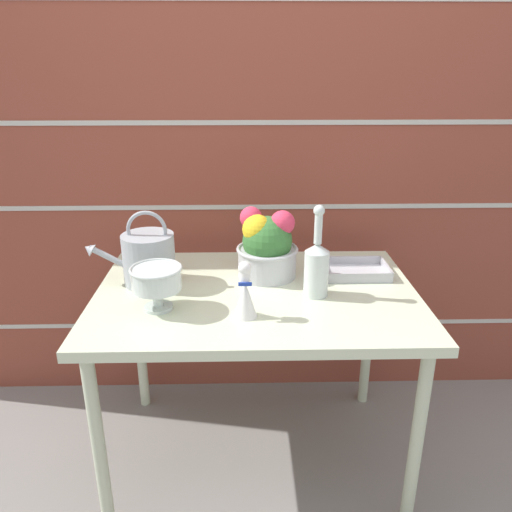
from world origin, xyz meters
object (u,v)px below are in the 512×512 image
at_px(flower_planter, 267,246).
at_px(figurine_vase, 245,295).
at_px(crystal_pedestal_bowl, 157,280).
at_px(glass_decanter, 317,266).
at_px(watering_can, 148,258).
at_px(wire_tray, 354,271).

relative_size(flower_planter, figurine_vase, 1.40).
bearing_deg(crystal_pedestal_bowl, glass_decanter, 10.03).
distance_m(watering_can, figurine_vase, 0.45).
relative_size(crystal_pedestal_bowl, flower_planter, 0.65).
height_order(watering_can, flower_planter, watering_can).
bearing_deg(figurine_vase, wire_tray, 38.54).
xyz_separation_m(crystal_pedestal_bowl, figurine_vase, (0.29, -0.06, -0.03)).
height_order(flower_planter, glass_decanter, glass_decanter).
relative_size(flower_planter, wire_tray, 1.04).
height_order(glass_decanter, wire_tray, glass_decanter).
distance_m(crystal_pedestal_bowl, glass_decanter, 0.55).
bearing_deg(wire_tray, crystal_pedestal_bowl, -158.65).
relative_size(glass_decanter, figurine_vase, 1.73).
bearing_deg(wire_tray, glass_decanter, -133.82).
bearing_deg(flower_planter, wire_tray, 1.22).
xyz_separation_m(glass_decanter, wire_tray, (0.18, 0.18, -0.10)).
bearing_deg(wire_tray, watering_can, -175.41).
bearing_deg(flower_planter, watering_can, -172.79).
distance_m(flower_planter, glass_decanter, 0.24).
bearing_deg(watering_can, wire_tray, 4.59).
distance_m(watering_can, glass_decanter, 0.62).
height_order(watering_can, crystal_pedestal_bowl, watering_can).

